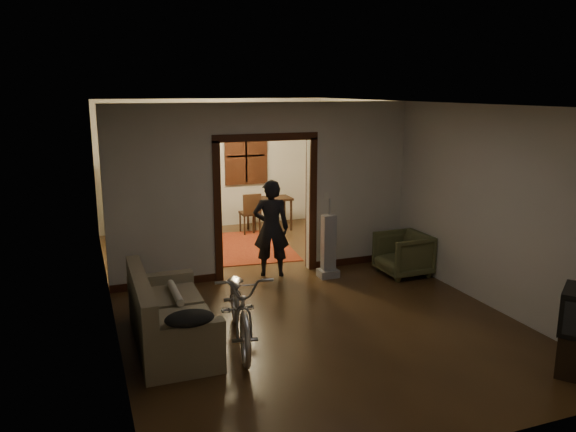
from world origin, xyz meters
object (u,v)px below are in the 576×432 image
sofa (171,309)px  locker (155,196)px  armchair (403,254)px  person (271,228)px  desk (269,214)px  bicycle (240,304)px

sofa → locker: 5.32m
armchair → person: person is taller
person → desk: 3.07m
sofa → bicycle: bicycle is taller
locker → sofa: bearing=-105.9°
armchair → desk: 3.79m
armchair → locker: size_ratio=0.47×
armchair → desk: bearing=-164.4°
sofa → armchair: (3.98, 1.25, -0.08)m
sofa → desk: sofa is taller
locker → armchair: bearing=-59.7°
bicycle → armchair: bicycle is taller
bicycle → person: bearing=72.4°
bicycle → person: person is taller
bicycle → desk: bearing=77.3°
person → locker: bearing=-47.0°
bicycle → locker: 5.56m
locker → desk: size_ratio=1.76×
armchair → locker: (-3.45, 4.03, 0.48)m
sofa → locker: bearing=84.7°
sofa → armchair: 4.17m
armchair → locker: locker is taller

